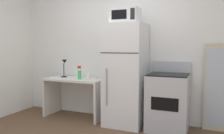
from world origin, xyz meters
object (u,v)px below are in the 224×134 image
(desk, at_px, (75,90))
(microwave, at_px, (125,16))
(desk_lamp, at_px, (64,65))
(spray_bottle, at_px, (80,74))
(oven_range, at_px, (168,102))
(refrigerator, at_px, (126,75))
(coffee_mug, at_px, (88,77))
(leaning_mirror, at_px, (219,88))

(desk, bearing_deg, microwave, -3.43)
(desk_lamp, bearing_deg, microwave, -5.31)
(spray_bottle, distance_m, oven_range, 1.67)
(spray_bottle, distance_m, refrigerator, 0.90)
(desk, bearing_deg, desk_lamp, 168.01)
(spray_bottle, bearing_deg, desk, 154.11)
(desk, xyz_separation_m, desk_lamp, (-0.29, 0.06, 0.47))
(coffee_mug, xyz_separation_m, oven_range, (1.49, -0.03, -0.33))
(coffee_mug, height_order, refrigerator, refrigerator)
(oven_range, bearing_deg, spray_bottle, -178.44)
(desk_lamp, height_order, oven_range, desk_lamp)
(coffee_mug, distance_m, oven_range, 1.52)
(leaning_mirror, bearing_deg, coffee_mug, -174.35)
(microwave, relative_size, oven_range, 0.42)
(coffee_mug, bearing_deg, spray_bottle, -150.65)
(refrigerator, bearing_deg, oven_range, 1.34)
(desk_lamp, distance_m, microwave, 1.60)
(desk_lamp, xyz_separation_m, microwave, (1.33, -0.12, 0.88))
(desk_lamp, relative_size, spray_bottle, 1.42)
(desk, relative_size, microwave, 2.51)
(desk, xyz_separation_m, oven_range, (1.77, -0.02, -0.06))
(leaning_mirror, bearing_deg, desk, -174.75)
(refrigerator, distance_m, leaning_mirror, 1.51)
(oven_range, bearing_deg, microwave, -176.99)
(desk, distance_m, coffee_mug, 0.39)
(refrigerator, bearing_deg, coffee_mug, 176.16)
(microwave, distance_m, oven_range, 1.58)
(desk, height_order, oven_range, oven_range)
(coffee_mug, bearing_deg, desk, -178.00)
(desk, xyz_separation_m, coffee_mug, (0.28, 0.01, 0.27))
(desk, distance_m, spray_bottle, 0.36)
(spray_bottle, height_order, coffee_mug, spray_bottle)
(desk_lamp, distance_m, spray_bottle, 0.47)
(desk, bearing_deg, spray_bottle, -25.89)
(leaning_mirror, bearing_deg, microwave, -168.72)
(coffee_mug, xyz_separation_m, refrigerator, (0.76, -0.05, 0.07))
(desk, height_order, desk_lamp, desk_lamp)
(spray_bottle, distance_m, leaning_mirror, 2.39)
(desk_lamp, xyz_separation_m, spray_bottle, (0.43, -0.13, -0.14))
(oven_range, distance_m, leaning_mirror, 0.82)
(refrigerator, height_order, microwave, microwave)
(leaning_mirror, bearing_deg, desk_lamp, -176.53)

